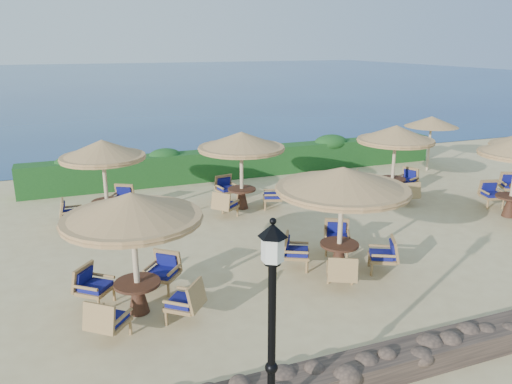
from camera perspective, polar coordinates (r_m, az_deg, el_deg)
name	(u,v)px	position (r m, az deg, el deg)	size (l,w,h in m)	color
ground	(331,233)	(15.14, 8.51, -4.67)	(120.00, 120.00, 0.00)	#D0BB84
sea	(108,79)	(82.68, -16.56, 12.29)	(160.00, 160.00, 0.00)	navy
hedge	(247,162)	(21.22, -0.98, 3.45)	(18.00, 0.90, 1.20)	#143E17
stone_wall	(495,336)	(10.69, 25.62, -14.58)	(15.00, 0.65, 0.44)	brown
lamp_post	(272,345)	(7.06, 1.80, -17.10)	(0.44, 0.44, 3.31)	black
extra_parasol	(432,122)	(23.15, 19.43, 7.59)	(2.30, 2.30, 2.41)	beige
cafe_set_0	(133,231)	(10.36, -13.85, -4.38)	(2.85, 2.85, 2.65)	beige
cafe_set_1	(342,196)	(12.17, 9.79, -0.49)	(3.26, 3.26, 2.65)	beige
cafe_set_3	(104,165)	(16.02, -17.01, 2.96)	(2.70, 2.77, 2.65)	beige
cafe_set_4	(241,153)	(16.67, -1.67, 4.47)	(2.92, 2.92, 2.65)	beige
cafe_set_5	(395,146)	(18.66, 15.60, 5.08)	(2.81, 2.81, 2.65)	beige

